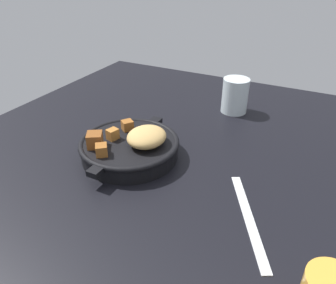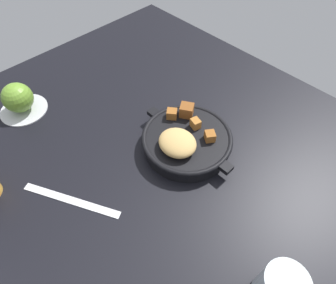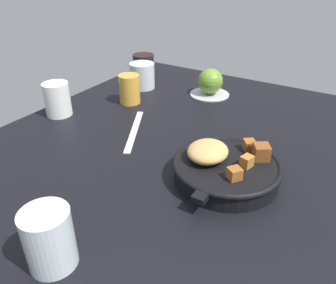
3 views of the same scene
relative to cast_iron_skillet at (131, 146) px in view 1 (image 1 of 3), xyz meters
The scene contains 4 objects.
ground_plane 8.60cm from the cast_iron_skillet, 84.42° to the left, with size 117.83×101.15×2.40cm, color black.
cast_iron_skillet is the anchor object (origin of this frame).
butter_knife 28.60cm from the cast_iron_skillet, 75.75° to the left, with size 22.31×1.60×0.36cm, color silver.
water_glass_tall 34.93cm from the cast_iron_skillet, 158.36° to the left, with size 7.06×7.06×9.40cm, color silver.
Camera 1 is at (47.63, 25.99, 38.27)cm, focal length 34.34 mm.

